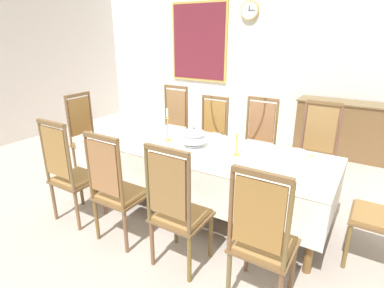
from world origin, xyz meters
The scene contains 25 objects.
ground centered at (0.00, 0.00, -0.02)m, with size 8.15×5.80×0.04m, color #B6A99E.
back_wall centered at (0.00, 2.94, 1.74)m, with size 8.15×0.08×3.48m, color silver.
dining_table centered at (0.00, -0.01, 0.67)m, with size 2.82×1.02×0.74m.
tablecloth centered at (0.00, -0.01, 0.63)m, with size 2.84×1.04×0.44m.
chair_south_a centered at (-1.03, -0.93, 0.57)m, with size 0.44×0.42×1.14m.
chair_north_a centered at (-1.03, 0.91, 0.59)m, with size 0.44×0.42×1.19m.
chair_south_b centered at (-0.37, -0.93, 0.56)m, with size 0.44×0.42×1.12m.
chair_north_b centered at (-0.37, 0.91, 0.56)m, with size 0.44×0.42×1.10m.
chair_south_c centered at (0.32, -0.93, 0.57)m, with size 0.44×0.42×1.14m.
chair_north_c centered at (0.32, 0.91, 0.58)m, with size 0.44×0.42×1.16m.
chair_south_d centered at (1.05, -0.93, 0.57)m, with size 0.44×0.42×1.13m.
chair_north_d centered at (1.05, 0.91, 0.59)m, with size 0.44×0.42×1.19m.
chair_head_west centered at (-1.82, -0.01, 0.58)m, with size 0.42×0.44×1.15m.
soup_tureen centered at (-0.08, -0.01, 0.86)m, with size 0.28×0.28×0.22m.
candlestick_west centered at (-0.43, -0.01, 0.91)m, with size 0.07×0.07×0.39m.
candlestick_east centered at (0.43, -0.01, 0.88)m, with size 0.07×0.07×0.34m.
bowl_near_left centered at (-1.10, -0.36, 0.77)m, with size 0.19×0.19×0.04m.
bowl_near_right centered at (0.95, 0.35, 0.77)m, with size 0.20×0.20×0.04m.
bowl_far_left centered at (-0.03, 0.39, 0.77)m, with size 0.17×0.17×0.03m.
bowl_far_right centered at (-0.86, -0.34, 0.77)m, with size 0.15×0.15×0.03m.
spoon_primary centered at (-1.22, -0.34, 0.75)m, with size 0.03×0.18×0.01m.
spoon_secondary centered at (1.09, 0.37, 0.75)m, with size 0.06×0.17×0.01m.
sideboard centered at (1.14, 2.62, 0.45)m, with size 1.44×0.48×0.90m.
mounted_clock centered at (-0.67, 2.87, 2.30)m, with size 0.33×0.06×0.33m.
framed_painting centered at (-1.72, 2.88, 1.74)m, with size 1.26×0.05×1.52m.
Camera 1 is at (1.59, -2.75, 1.94)m, focal length 28.95 mm.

